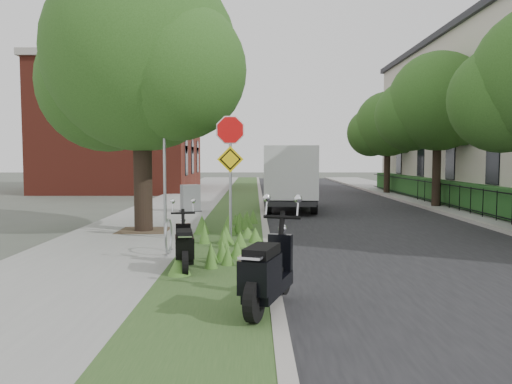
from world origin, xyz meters
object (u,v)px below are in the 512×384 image
box_truck (291,175)px  scooter_near (184,250)px  sign_assembly (230,153)px  scooter_far (266,279)px  utility_cabinet (190,199)px

box_truck → scooter_near: bearing=-103.9°
box_truck → sign_assembly: bearing=-103.6°
sign_assembly → scooter_far: sign_assembly is taller
sign_assembly → box_truck: (2.10, 8.65, -0.85)m
utility_cabinet → scooter_near: bearing=-83.3°
scooter_far → box_truck: 14.04m
scooter_near → utility_cabinet: (-1.17, 9.99, 0.12)m
scooter_far → scooter_near: bearing=120.4°
scooter_near → box_truck: box_truck is taller
sign_assembly → box_truck: bearing=76.4°
scooter_far → utility_cabinet: bearing=101.9°
scooter_far → utility_cabinet: 12.75m
scooter_far → sign_assembly: bearing=97.9°
sign_assembly → scooter_near: (-0.73, -2.80, -1.83)m
scooter_near → box_truck: bearing=76.1°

